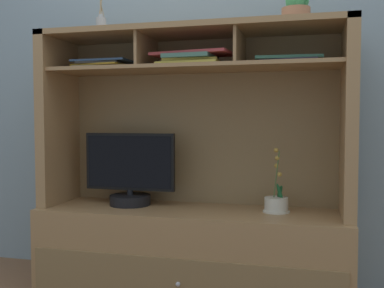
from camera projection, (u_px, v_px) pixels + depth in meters
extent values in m
cube|color=#81949E|center=(204.00, 46.00, 2.71)|extent=(6.00, 0.02, 2.80)
cube|color=#A1794C|center=(192.00, 250.00, 2.49)|extent=(1.68, 0.52, 0.47)
cube|color=olive|center=(179.00, 283.00, 2.24)|extent=(1.61, 0.01, 0.25)
sphere|color=silver|center=(178.00, 284.00, 2.23)|extent=(0.02, 0.02, 0.02)
cube|color=#A1794C|center=(59.00, 119.00, 2.66)|extent=(0.06, 0.41, 0.98)
cube|color=#A1794C|center=(349.00, 120.00, 2.25)|extent=(0.06, 0.41, 0.98)
cube|color=olive|center=(200.00, 122.00, 2.64)|extent=(1.62, 0.02, 0.95)
cube|color=#A1794C|center=(192.00, 31.00, 2.43)|extent=(1.68, 0.41, 0.03)
cube|color=#A1794C|center=(192.00, 68.00, 2.44)|extent=(1.56, 0.37, 0.02)
cube|color=#A1794C|center=(147.00, 52.00, 2.50)|extent=(0.02, 0.35, 0.17)
cube|color=#A1794C|center=(240.00, 48.00, 2.37)|extent=(0.02, 0.35, 0.17)
cylinder|color=black|center=(130.00, 200.00, 2.59)|extent=(0.23, 0.23, 0.06)
cylinder|color=black|center=(130.00, 192.00, 2.59)|extent=(0.04, 0.04, 0.03)
cube|color=black|center=(130.00, 162.00, 2.58)|extent=(0.53, 0.03, 0.32)
cube|color=black|center=(129.00, 162.00, 2.56)|extent=(0.50, 0.00, 0.29)
cylinder|color=beige|center=(276.00, 205.00, 2.38)|extent=(0.12, 0.12, 0.08)
cylinder|color=beige|center=(276.00, 211.00, 2.39)|extent=(0.14, 0.14, 0.01)
cylinder|color=#4C6B38|center=(277.00, 174.00, 2.38)|extent=(0.03, 0.02, 0.25)
sphere|color=#B99037|center=(280.00, 174.00, 2.36)|extent=(0.02, 0.02, 0.02)
sphere|color=#B99037|center=(276.00, 166.00, 2.39)|extent=(0.02, 0.02, 0.02)
sphere|color=#B99037|center=(277.00, 158.00, 2.37)|extent=(0.02, 0.02, 0.02)
sphere|color=#B99037|center=(276.00, 150.00, 2.37)|extent=(0.02, 0.02, 0.02)
ellipsoid|color=#1D5B2F|center=(280.00, 192.00, 2.37)|extent=(0.05, 0.06, 0.10)
ellipsoid|color=#1D5B2F|center=(280.00, 192.00, 2.39)|extent=(0.04, 0.05, 0.08)
cube|color=#3B3746|center=(289.00, 62.00, 2.33)|extent=(0.30, 0.21, 0.02)
cube|color=#448166|center=(288.00, 59.00, 2.34)|extent=(0.35, 0.24, 0.02)
cube|color=#958663|center=(104.00, 68.00, 2.59)|extent=(0.32, 0.23, 0.02)
cube|color=gold|center=(102.00, 66.00, 2.59)|extent=(0.32, 0.24, 0.01)
cube|color=#3E3C3A|center=(103.00, 64.00, 2.58)|extent=(0.26, 0.21, 0.01)
cube|color=#39577F|center=(104.00, 62.00, 2.58)|extent=(0.33, 0.22, 0.01)
cube|color=gold|center=(192.00, 64.00, 2.38)|extent=(0.34, 0.26, 0.01)
cube|color=gold|center=(193.00, 62.00, 2.39)|extent=(0.30, 0.23, 0.02)
cube|color=#446F5F|center=(191.00, 58.00, 2.38)|extent=(0.26, 0.26, 0.02)
cube|color=#A43739|center=(193.00, 54.00, 2.39)|extent=(0.44, 0.27, 0.02)
cylinder|color=#ACAEAE|center=(101.00, 26.00, 2.58)|extent=(0.06, 0.06, 0.09)
cylinder|color=#ACAEAE|center=(101.00, 16.00, 2.58)|extent=(0.03, 0.03, 0.02)
cylinder|color=tan|center=(101.00, 4.00, 2.58)|extent=(0.00, 0.02, 0.16)
cylinder|color=tan|center=(101.00, 4.00, 2.58)|extent=(0.02, 0.01, 0.16)
cylinder|color=tan|center=(101.00, 4.00, 2.58)|extent=(0.03, 0.01, 0.16)
cylinder|color=tan|center=(100.00, 4.00, 2.58)|extent=(0.01, 0.02, 0.16)
cylinder|color=tan|center=(100.00, 4.00, 2.58)|extent=(0.01, 0.02, 0.16)
cylinder|color=tan|center=(100.00, 4.00, 2.57)|extent=(0.02, 0.01, 0.16)
cylinder|color=tan|center=(101.00, 4.00, 2.57)|extent=(0.03, 0.03, 0.16)
cylinder|color=#AD714F|center=(296.00, 15.00, 2.28)|extent=(0.14, 0.14, 0.07)
cylinder|color=#AD714F|center=(296.00, 22.00, 2.28)|extent=(0.16, 0.16, 0.01)
ellipsoid|color=#429D58|center=(303.00, 0.00, 2.30)|extent=(0.06, 0.06, 0.08)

